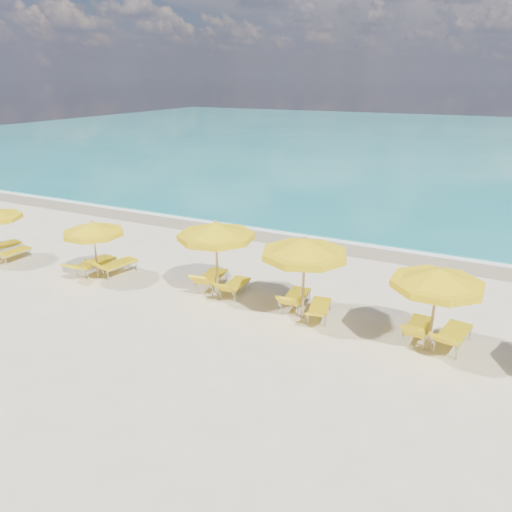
% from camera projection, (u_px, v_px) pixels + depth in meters
% --- Properties ---
extents(ground_plane, '(120.00, 120.00, 0.00)m').
position_uv_depth(ground_plane, '(235.00, 305.00, 15.98)').
color(ground_plane, beige).
extents(ocean, '(120.00, 80.00, 0.30)m').
position_uv_depth(ocean, '(442.00, 141.00, 56.25)').
color(ocean, '#157879').
rests_on(ocean, ground).
extents(wet_sand_band, '(120.00, 2.60, 0.01)m').
position_uv_depth(wet_sand_band, '(316.00, 241.00, 22.18)').
color(wet_sand_band, tan).
rests_on(wet_sand_band, ground).
extents(foam_line, '(120.00, 1.20, 0.03)m').
position_uv_depth(foam_line, '(322.00, 236.00, 22.86)').
color(foam_line, white).
rests_on(foam_line, ground).
extents(whitecap_near, '(14.00, 0.36, 0.05)m').
position_uv_depth(whitecap_near, '(281.00, 187.00, 32.78)').
color(whitecap_near, white).
rests_on(whitecap_near, ground).
extents(umbrella_2, '(2.84, 2.84, 2.17)m').
position_uv_depth(umbrella_2, '(93.00, 229.00, 17.51)').
color(umbrella_2, tan).
rests_on(umbrella_2, ground).
extents(umbrella_3, '(3.02, 3.02, 2.58)m').
position_uv_depth(umbrella_3, '(216.00, 231.00, 16.08)').
color(umbrella_3, tan).
rests_on(umbrella_3, ground).
extents(umbrella_4, '(2.69, 2.69, 2.61)m').
position_uv_depth(umbrella_4, '(305.00, 249.00, 14.41)').
color(umbrella_4, tan).
rests_on(umbrella_4, ground).
extents(umbrella_5, '(3.15, 3.15, 2.43)m').
position_uv_depth(umbrella_5, '(438.00, 279.00, 12.67)').
color(umbrella_5, tan).
rests_on(umbrella_5, ground).
extents(lounger_1_left, '(1.04, 2.13, 0.80)m').
position_uv_depth(lounger_1_left, '(0.00, 250.00, 20.30)').
color(lounger_1_left, '#A5A8AD').
rests_on(lounger_1_left, ground).
extents(lounger_1_right, '(0.61, 1.68, 0.77)m').
position_uv_depth(lounger_1_right, '(13.00, 255.00, 19.80)').
color(lounger_1_right, '#A5A8AD').
rests_on(lounger_1_right, ground).
extents(lounger_2_left, '(0.80, 2.09, 0.73)m').
position_uv_depth(lounger_2_left, '(95.00, 267.00, 18.52)').
color(lounger_2_left, '#A5A8AD').
rests_on(lounger_2_left, ground).
extents(lounger_2_right, '(1.00, 1.98, 0.88)m').
position_uv_depth(lounger_2_right, '(116.00, 268.00, 18.40)').
color(lounger_2_right, '#A5A8AD').
rests_on(lounger_2_right, ground).
extents(lounger_3_left, '(0.94, 2.01, 0.90)m').
position_uv_depth(lounger_3_left, '(211.00, 282.00, 17.20)').
color(lounger_3_left, '#A5A8AD').
rests_on(lounger_3_left, ground).
extents(lounger_3_right, '(0.68, 1.76, 0.79)m').
position_uv_depth(lounger_3_right, '(234.00, 289.00, 16.68)').
color(lounger_3_right, '#A5A8AD').
rests_on(lounger_3_right, ground).
extents(lounger_4_left, '(0.77, 1.88, 0.84)m').
position_uv_depth(lounger_4_left, '(295.00, 301.00, 15.72)').
color(lounger_4_left, '#A5A8AD').
rests_on(lounger_4_left, ground).
extents(lounger_4_right, '(0.90, 1.84, 0.66)m').
position_uv_depth(lounger_4_right, '(319.00, 312.00, 15.07)').
color(lounger_4_right, '#A5A8AD').
rests_on(lounger_4_right, ground).
extents(lounger_5_left, '(0.67, 1.78, 0.87)m').
position_uv_depth(lounger_5_left, '(418.00, 332.00, 13.86)').
color(lounger_5_left, '#A5A8AD').
rests_on(lounger_5_left, ground).
extents(lounger_5_right, '(0.97, 2.01, 0.86)m').
position_uv_depth(lounger_5_right, '(452.00, 339.00, 13.44)').
color(lounger_5_right, '#A5A8AD').
rests_on(lounger_5_right, ground).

